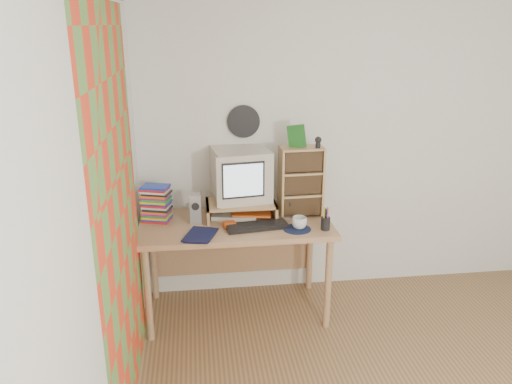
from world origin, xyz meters
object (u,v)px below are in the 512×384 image
object	(u,v)px
dvd_stack	(156,203)
mug	(299,223)
keyboard	(257,226)
cd_rack	(301,182)
desk	(235,235)
crt_monitor	(241,176)
diary	(187,232)

from	to	relation	value
dvd_stack	mug	bearing A→B (deg)	1.23
keyboard	cd_rack	distance (m)	0.49
desk	keyboard	bearing A→B (deg)	-54.15
desk	dvd_stack	size ratio (longest dim) A/B	5.14
keyboard	dvd_stack	size ratio (longest dim) A/B	1.61
cd_rack	mug	bearing A→B (deg)	-105.28
crt_monitor	diary	world-z (taller)	crt_monitor
cd_rack	mug	distance (m)	0.35
diary	keyboard	bearing A→B (deg)	27.14
desk	crt_monitor	bearing A→B (deg)	55.35
crt_monitor	diary	distance (m)	0.61
desk	diary	world-z (taller)	diary
dvd_stack	mug	size ratio (longest dim) A/B	2.48
crt_monitor	cd_rack	size ratio (longest dim) A/B	0.76
keyboard	desk	bearing A→B (deg)	118.20
desk	diary	xyz separation A→B (m)	(-0.35, -0.27, 0.16)
dvd_stack	mug	distance (m)	1.05
keyboard	mug	xyz separation A→B (m)	(0.30, -0.04, 0.03)
crt_monitor	dvd_stack	bearing A→B (deg)	176.69
diary	dvd_stack	bearing A→B (deg)	144.87
crt_monitor	mug	size ratio (longest dim) A/B	3.66
keyboard	diary	distance (m)	0.50
desk	mug	size ratio (longest dim) A/B	12.76
desk	keyboard	xyz separation A→B (m)	(0.14, -0.20, 0.15)
keyboard	dvd_stack	world-z (taller)	dvd_stack
keyboard	mug	bearing A→B (deg)	-15.86
diary	cd_rack	bearing A→B (deg)	37.91
desk	dvd_stack	distance (m)	0.63
dvd_stack	diary	bearing A→B (deg)	-37.63
dvd_stack	mug	xyz separation A→B (m)	(1.01, -0.28, -0.09)
mug	diary	distance (m)	0.79
cd_rack	diary	bearing A→B (deg)	-163.32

